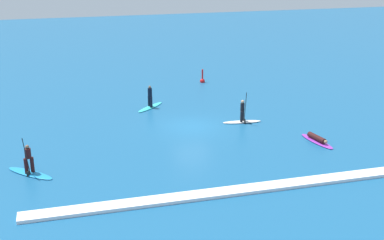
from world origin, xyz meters
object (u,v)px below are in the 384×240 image
surfer_on_purple_board (317,140)px  marker_buoy (202,80)px  surfer_on_white_board (242,117)px  surfer_on_blue_board (29,167)px  surfer_on_teal_board (150,102)px

surfer_on_purple_board → marker_buoy: size_ratio=2.26×
surfer_on_white_board → surfer_on_blue_board: surfer_on_white_board is taller
surfer_on_blue_board → surfer_on_purple_board: bearing=43.9°
surfer_on_purple_board → surfer_on_white_board: 5.92m
surfer_on_purple_board → surfer_on_white_board: (-3.42, 4.83, 0.25)m
surfer_on_purple_board → surfer_on_teal_board: 13.61m
surfer_on_blue_board → marker_buoy: surfer_on_blue_board is taller
surfer_on_blue_board → surfer_on_teal_board: size_ratio=1.08×
surfer_on_blue_board → marker_buoy: 22.33m
surfer_on_teal_board → marker_buoy: 8.84m
surfer_on_white_board → marker_buoy: size_ratio=2.09×
surfer_on_purple_board → surfer_on_teal_board: (-9.21, 10.02, 0.31)m
surfer_on_purple_board → surfer_on_blue_board: (-17.96, -0.26, 0.26)m
surfer_on_blue_board → surfer_on_teal_board: (8.75, 10.28, 0.05)m
surfer_on_purple_board → surfer_on_white_board: bearing=-156.2°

